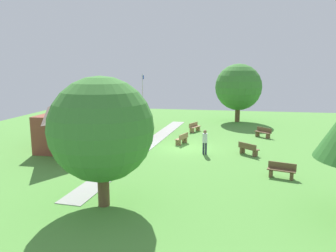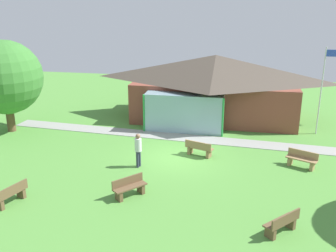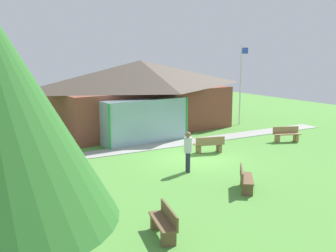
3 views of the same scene
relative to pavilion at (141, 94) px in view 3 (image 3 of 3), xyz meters
The scene contains 9 objects.
ground_plane 7.78m from the pavilion, 99.67° to the right, with size 44.00×44.00×0.00m, color #54933D.
pavilion is the anchor object (origin of this frame).
footpath 5.09m from the pavilion, 105.93° to the right, with size 22.74×1.30×0.03m, color #999993.
flagpole 6.97m from the pavilion, 16.96° to the right, with size 0.64×0.08×5.34m.
bench_front_left 15.35m from the pavilion, 117.71° to the right, with size 0.86×1.56×0.84m.
bench_mid_right 9.19m from the pavilion, 55.87° to the right, with size 1.55×1.03×0.84m.
bench_front_center 12.37m from the pavilion, 101.86° to the right, with size 1.32×1.42×0.84m.
bench_rear_near_path 7.23m from the pavilion, 91.08° to the right, with size 1.56×0.91×0.84m.
visitor_strolling_lawn 9.51m from the pavilion, 108.09° to the right, with size 0.34×0.34×1.74m.
Camera 3 is at (-11.69, -15.09, 5.19)m, focal length 43.92 mm.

